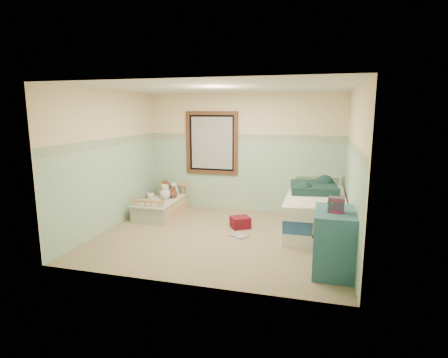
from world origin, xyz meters
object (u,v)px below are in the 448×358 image
(twin_bed_frame, at_px, (314,225))
(plush_floor_tan, at_px, (151,211))
(plush_floor_cream, at_px, (151,204))
(red_pillow, at_px, (240,222))
(dresser, at_px, (334,241))
(floor_book, at_px, (239,236))
(toddler_bed_frame, at_px, (163,210))

(twin_bed_frame, bearing_deg, plush_floor_tan, 179.95)
(plush_floor_cream, bearing_deg, red_pillow, -18.18)
(dresser, relative_size, floor_book, 2.97)
(plush_floor_cream, relative_size, red_pillow, 0.77)
(plush_floor_tan, height_order, dresser, dresser)
(toddler_bed_frame, distance_m, plush_floor_tan, 0.33)
(twin_bed_frame, bearing_deg, toddler_bed_frame, 174.51)
(plush_floor_cream, height_order, plush_floor_tan, plush_floor_cream)
(plush_floor_cream, distance_m, plush_floor_tan, 0.57)
(plush_floor_tan, bearing_deg, toddler_bed_frame, 66.39)
(toddler_bed_frame, distance_m, dresser, 3.94)
(toddler_bed_frame, xyz_separation_m, dresser, (3.40, -1.96, 0.33))
(twin_bed_frame, relative_size, red_pillow, 5.83)
(dresser, relative_size, red_pillow, 2.54)
(plush_floor_tan, xyz_separation_m, red_pillow, (1.92, -0.19, -0.02))
(plush_floor_tan, relative_size, twin_bed_frame, 0.12)
(plush_floor_cream, bearing_deg, toddler_bed_frame, -30.23)
(plush_floor_cream, xyz_separation_m, red_pillow, (2.17, -0.71, -0.02))
(floor_book, bearing_deg, twin_bed_frame, 61.25)
(plush_floor_cream, bearing_deg, dresser, -29.96)
(toddler_bed_frame, relative_size, red_pillow, 4.05)
(plush_floor_tan, relative_size, dresser, 0.28)
(plush_floor_cream, distance_m, floor_book, 2.55)
(twin_bed_frame, bearing_deg, red_pillow, -171.82)
(floor_book, bearing_deg, toddler_bed_frame, -173.54)
(twin_bed_frame, relative_size, floor_book, 6.82)
(toddler_bed_frame, distance_m, twin_bed_frame, 3.14)
(plush_floor_cream, relative_size, dresser, 0.30)
(toddler_bed_frame, relative_size, plush_floor_cream, 5.25)
(plush_floor_cream, bearing_deg, floor_book, -27.56)
(twin_bed_frame, bearing_deg, dresser, -80.50)
(toddler_bed_frame, bearing_deg, plush_floor_cream, 149.77)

